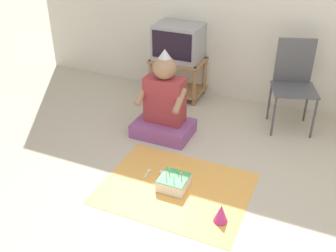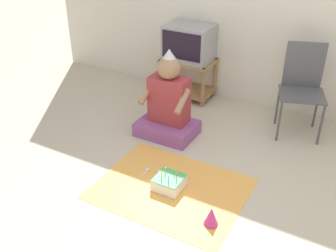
{
  "view_description": "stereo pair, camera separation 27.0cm",
  "coord_description": "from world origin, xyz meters",
  "px_view_note": "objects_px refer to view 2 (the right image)",
  "views": [
    {
      "loc": [
        0.52,
        -2.31,
        2.11
      ],
      "look_at": [
        -0.72,
        0.48,
        0.35
      ],
      "focal_mm": 42.0,
      "sensor_mm": 36.0,
      "label": 1
    },
    {
      "loc": [
        0.76,
        -2.19,
        2.11
      ],
      "look_at": [
        -0.72,
        0.48,
        0.35
      ],
      "focal_mm": 42.0,
      "sensor_mm": 36.0,
      "label": 2
    }
  ],
  "objects_px": {
    "person_seated": "(168,106)",
    "party_hat_blue": "(211,216)",
    "folding_chair": "(302,84)",
    "birthday_cake": "(169,182)",
    "tv": "(189,43)"
  },
  "relations": [
    {
      "from": "tv",
      "to": "folding_chair",
      "type": "relative_size",
      "value": 0.58
    },
    {
      "from": "person_seated",
      "to": "party_hat_blue",
      "type": "height_order",
      "value": "person_seated"
    },
    {
      "from": "party_hat_blue",
      "to": "birthday_cake",
      "type": "bearing_deg",
      "value": 155.04
    },
    {
      "from": "person_seated",
      "to": "party_hat_blue",
      "type": "distance_m",
      "value": 1.39
    },
    {
      "from": "tv",
      "to": "birthday_cake",
      "type": "relative_size",
      "value": 2.3
    },
    {
      "from": "folding_chair",
      "to": "party_hat_blue",
      "type": "bearing_deg",
      "value": -96.75
    },
    {
      "from": "folding_chair",
      "to": "party_hat_blue",
      "type": "distance_m",
      "value": 1.8
    },
    {
      "from": "birthday_cake",
      "to": "party_hat_blue",
      "type": "xyz_separation_m",
      "value": [
        0.48,
        -0.22,
        0.02
      ]
    },
    {
      "from": "folding_chair",
      "to": "birthday_cake",
      "type": "relative_size",
      "value": 3.94
    },
    {
      "from": "party_hat_blue",
      "to": "tv",
      "type": "bearing_deg",
      "value": 121.03
    },
    {
      "from": "folding_chair",
      "to": "party_hat_blue",
      "type": "xyz_separation_m",
      "value": [
        -0.2,
        -1.73,
        -0.45
      ]
    },
    {
      "from": "party_hat_blue",
      "to": "folding_chair",
      "type": "bearing_deg",
      "value": 83.25
    },
    {
      "from": "tv",
      "to": "folding_chair",
      "type": "height_order",
      "value": "folding_chair"
    },
    {
      "from": "folding_chair",
      "to": "tv",
      "type": "bearing_deg",
      "value": 172.08
    },
    {
      "from": "tv",
      "to": "person_seated",
      "type": "xyz_separation_m",
      "value": [
        0.23,
        -0.91,
        -0.37
      ]
    }
  ]
}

